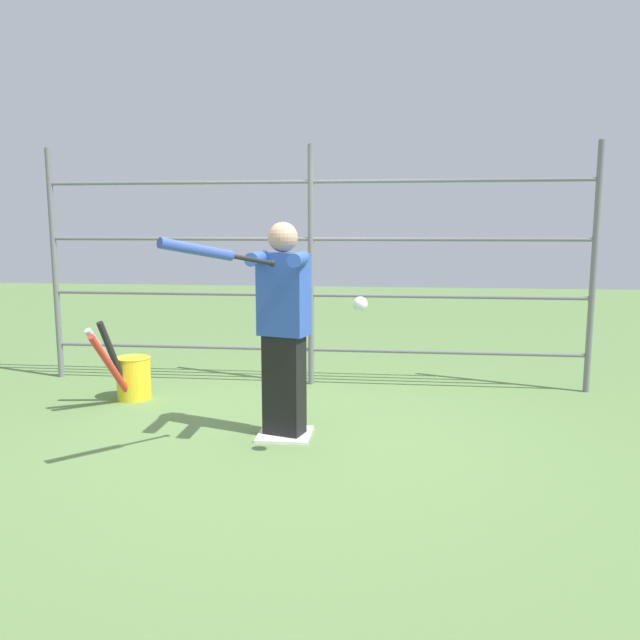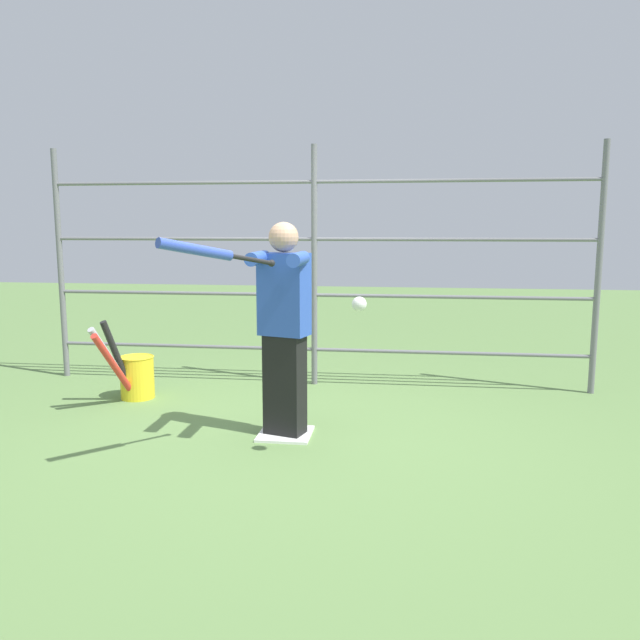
{
  "view_description": "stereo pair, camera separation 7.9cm",
  "coord_description": "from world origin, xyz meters",
  "px_view_note": "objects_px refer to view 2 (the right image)",
  "views": [
    {
      "loc": [
        -0.8,
        4.55,
        1.59
      ],
      "look_at": [
        -0.3,
        0.23,
        0.94
      ],
      "focal_mm": 35.0,
      "sensor_mm": 36.0,
      "label": 1
    },
    {
      "loc": [
        -0.87,
        4.54,
        1.59
      ],
      "look_at": [
        -0.3,
        0.23,
        0.94
      ],
      "focal_mm": 35.0,
      "sensor_mm": 36.0,
      "label": 2
    }
  ],
  "objects_px": {
    "softball_in_flight": "(359,304)",
    "bat_bucket": "(133,375)",
    "baseball_bat_swinging": "(206,251)",
    "batter": "(284,323)"
  },
  "relations": [
    {
      "from": "softball_in_flight",
      "to": "bat_bucket",
      "type": "bearing_deg",
      "value": -32.15
    },
    {
      "from": "softball_in_flight",
      "to": "bat_bucket",
      "type": "relative_size",
      "value": 0.12
    },
    {
      "from": "baseball_bat_swinging",
      "to": "batter",
      "type": "bearing_deg",
      "value": -111.35
    },
    {
      "from": "batter",
      "to": "bat_bucket",
      "type": "xyz_separation_m",
      "value": [
        1.58,
        -0.82,
        -0.64
      ]
    },
    {
      "from": "baseball_bat_swinging",
      "to": "softball_in_flight",
      "type": "height_order",
      "value": "baseball_bat_swinging"
    },
    {
      "from": "baseball_bat_swinging",
      "to": "bat_bucket",
      "type": "height_order",
      "value": "baseball_bat_swinging"
    },
    {
      "from": "batter",
      "to": "baseball_bat_swinging",
      "type": "height_order",
      "value": "batter"
    },
    {
      "from": "softball_in_flight",
      "to": "baseball_bat_swinging",
      "type": "bearing_deg",
      "value": 16.51
    },
    {
      "from": "batter",
      "to": "bat_bucket",
      "type": "relative_size",
      "value": 2.07
    },
    {
      "from": "batter",
      "to": "softball_in_flight",
      "type": "height_order",
      "value": "batter"
    }
  ]
}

